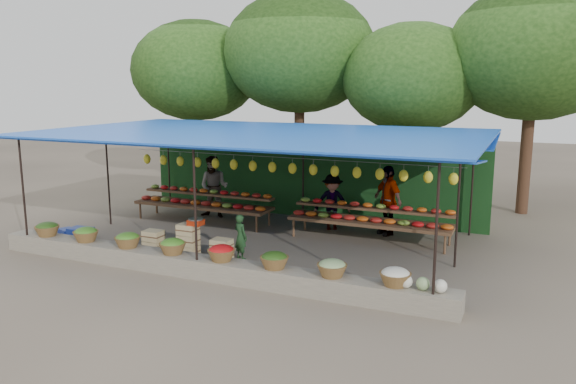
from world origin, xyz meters
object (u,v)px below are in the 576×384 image
at_px(vendor_seated, 241,237).
at_px(blue_crate_front, 67,234).
at_px(crate_counter, 187,243).
at_px(blue_crate_back, 81,234).
at_px(weighing_scale, 196,221).

relative_size(vendor_seated, blue_crate_front, 2.40).
distance_m(crate_counter, blue_crate_front, 3.73).
bearing_deg(blue_crate_back, vendor_seated, -0.05).
bearing_deg(weighing_scale, vendor_seated, 16.06).
xyz_separation_m(crate_counter, weighing_scale, (0.25, 0.00, 0.55)).
bearing_deg(weighing_scale, blue_crate_back, -179.73).
height_order(crate_counter, weighing_scale, weighing_scale).
height_order(crate_counter, blue_crate_back, crate_counter).
bearing_deg(blue_crate_front, blue_crate_back, 20.80).
bearing_deg(vendor_seated, blue_crate_back, 28.21).
distance_m(crate_counter, blue_crate_back, 3.25).
height_order(crate_counter, blue_crate_front, crate_counter).
relative_size(crate_counter, blue_crate_back, 4.11).
xyz_separation_m(crate_counter, blue_crate_front, (-3.73, -0.00, -0.18)).
relative_size(blue_crate_front, blue_crate_back, 0.77).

